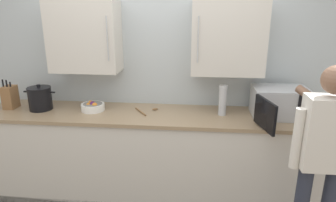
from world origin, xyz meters
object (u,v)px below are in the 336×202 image
Objects in this scene: microwave_oven at (277,103)px; thermos_flask at (223,100)px; knife_block at (10,97)px; stock_pot at (40,98)px; wooden_spoon at (147,110)px; person_figure at (323,152)px; fruit_bowl at (93,106)px.

microwave_oven is 0.52m from thermos_flask.
thermos_flask is at bearing 0.14° from knife_block.
stock_pot is 0.34m from knife_block.
microwave_oven is 1.27m from wooden_spoon.
microwave_oven is at bearing 0.15° from knife_block.
stock_pot is 1.11× the size of thermos_flask.
wooden_spoon is at bearing 178.74° from microwave_oven.
person_figure is (1.42, -0.77, -0.00)m from wooden_spoon.
thermos_flask is (-0.52, -0.00, 0.01)m from microwave_oven.
fruit_bowl is (-1.82, -0.00, -0.10)m from microwave_oven.
microwave_oven is 1.83m from fruit_bowl.
fruit_bowl is 0.76× the size of knife_block.
fruit_bowl is 0.88m from knife_block.
wooden_spoon is 1.44m from knife_block.
wooden_spoon is (0.56, 0.03, -0.03)m from fruit_bowl.
knife_block is at bearing -179.66° from fruit_bowl.
thermos_flask is (1.85, 0.02, 0.03)m from stock_pot.
person_figure reaches higher than wooden_spoon.
stock_pot is 1.11m from wooden_spoon.
thermos_flask is at bearing -179.85° from microwave_oven.
person_figure is (2.53, -0.72, -0.11)m from stock_pot.
wooden_spoon is at bearing 151.58° from person_figure.
knife_block is at bearing 177.41° from stock_pot.
stock_pot is 1.35× the size of wooden_spoon.
person_figure is (0.67, -0.74, -0.14)m from thermos_flask.
thermos_flask is 2.19m from knife_block.
fruit_bowl is 2.12m from person_figure.
microwave_oven reaches higher than stock_pot.
microwave_oven is 2.31× the size of knife_block.
microwave_oven is 3.03× the size of fruit_bowl.
knife_block is at bearing -178.62° from wooden_spoon.
person_figure reaches higher than stock_pot.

